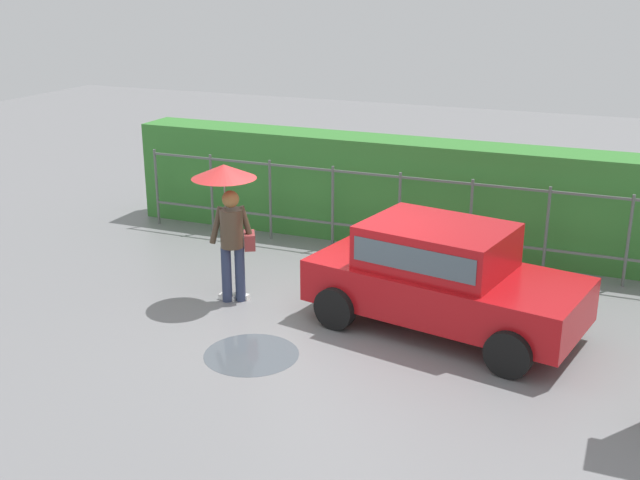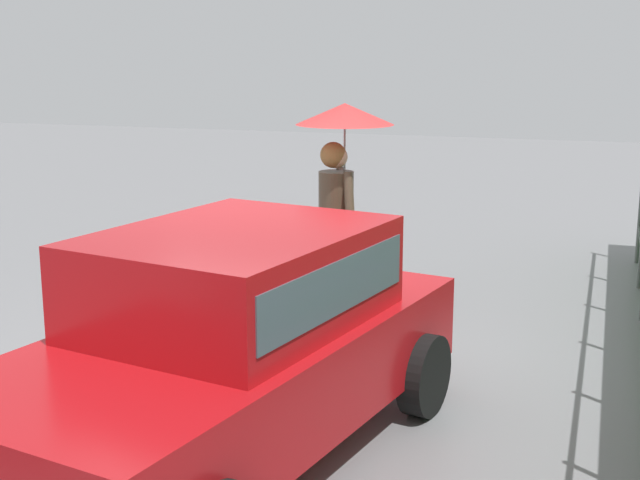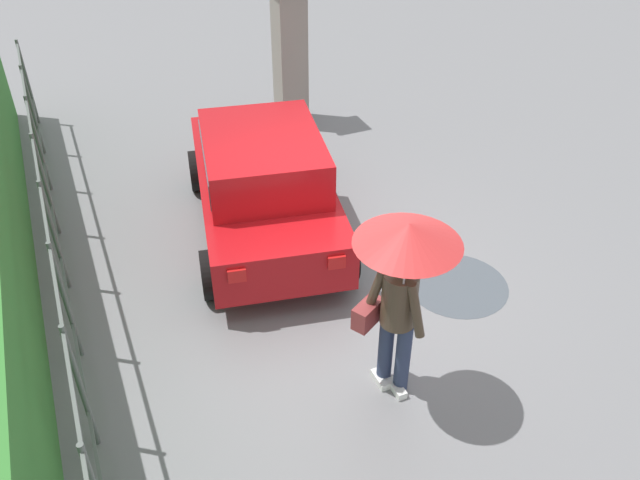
% 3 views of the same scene
% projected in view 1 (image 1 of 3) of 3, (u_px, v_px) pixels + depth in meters
% --- Properties ---
extents(ground_plane, '(40.00, 40.00, 0.00)m').
position_uv_depth(ground_plane, '(334.00, 324.00, 11.00)').
color(ground_plane, slate).
extents(car, '(3.95, 2.42, 1.48)m').
position_uv_depth(car, '(442.00, 273.00, 10.66)').
color(car, '#B71116').
rests_on(car, ground).
extents(pedestrian, '(0.95, 0.95, 2.08)m').
position_uv_depth(pedestrian, '(228.00, 202.00, 11.38)').
color(pedestrian, '#2D3856').
rests_on(pedestrian, ground).
extents(fence_section, '(11.18, 0.05, 1.50)m').
position_uv_depth(fence_section, '(434.00, 215.00, 13.23)').
color(fence_section, '#59605B').
rests_on(fence_section, ground).
extents(hedge_row, '(12.13, 0.90, 1.90)m').
position_uv_depth(hedge_row, '(446.00, 196.00, 13.88)').
color(hedge_row, '#387F33').
rests_on(hedge_row, ground).
extents(puddle_near, '(1.24, 1.24, 0.00)m').
position_uv_depth(puddle_near, '(251.00, 354.00, 10.11)').
color(puddle_near, '#4C545B').
rests_on(puddle_near, ground).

